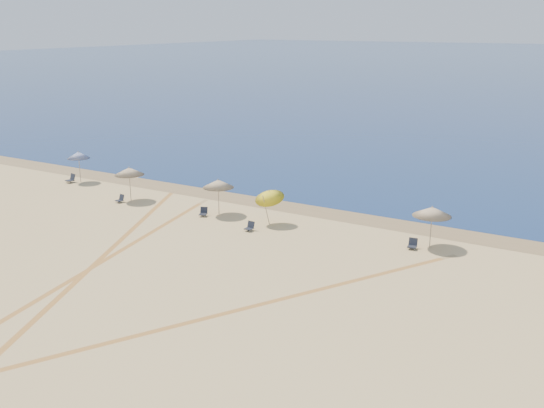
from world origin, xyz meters
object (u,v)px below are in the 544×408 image
Objects in this scene: umbrella_1 at (129,171)px; chair_0 at (71,179)px; chair_3 at (250,227)px; umbrella_4 at (432,212)px; umbrella_3 at (269,195)px; chair_4 at (413,244)px; chair_1 at (120,199)px; umbrella_2 at (218,184)px; chair_2 at (204,212)px; umbrella_0 at (78,155)px.

umbrella_1 reaches higher than chair_0.
umbrella_4 is at bearing 17.09° from chair_3.
umbrella_1 reaches higher than umbrella_4.
chair_4 is (9.76, 0.32, -1.76)m from umbrella_3.
umbrella_1 is 11.87m from chair_3.
umbrella_3 is 10.61m from umbrella_4.
chair_0 is 8.20m from chair_1.
chair_4 is (10.15, 2.07, 0.01)m from chair_3.
umbrella_2 reaches higher than chair_4.
umbrella_3 is 2.53m from chair_3.
chair_3 is (-10.94, -2.89, -1.95)m from umbrella_4.
umbrella_4 reaches higher than chair_2.
chair_1 is at bearing -175.05° from umbrella_3.
umbrella_0 is at bearing 56.11° from chair_0.
umbrella_3 is 5.24m from chair_2.
umbrella_0 is 19.66m from chair_3.
umbrella_2 is at bearing 18.85° from chair_1.
chair_3 is 10.36m from chair_4.
umbrella_0 is 4.40× the size of chair_3.
chair_1 is at bearing 178.96° from chair_3.
umbrella_2 is 3.14× the size of chair_0.
umbrella_3 is 3.26× the size of chair_0.
chair_3 is (4.49, -1.07, -0.00)m from chair_2.
umbrella_2 is 3.96× the size of chair_1.
umbrella_1 is at bearing 174.13° from chair_4.
umbrella_2 is 4.26× the size of chair_3.
chair_3 is (11.61, -1.49, -2.00)m from umbrella_1.
umbrella_4 is (22.55, 1.40, -0.05)m from umbrella_1.
chair_0 reaches higher than chair_2.
umbrella_1 is 1.02× the size of umbrella_4.
umbrella_1 is at bearing -178.71° from umbrella_3.
umbrella_3 reaches higher than chair_3.
umbrella_2 is 14.77m from umbrella_4.
umbrella_2 reaches higher than umbrella_4.
chair_0 reaches higher than chair_1.
chair_1 is 11.94m from chair_3.
umbrella_2 is 2.25m from chair_2.
umbrella_3 is (19.61, -1.86, -0.27)m from umbrella_0.
umbrella_2 is at bearing 7.74° from chair_0.
chair_2 reaches higher than chair_3.
umbrella_4 reaches higher than chair_1.
umbrella_2 is at bearing 3.21° from umbrella_1.
umbrella_1 reaches higher than chair_3.
umbrella_3 is at bearing 15.16° from chair_1.
umbrella_4 is (30.16, -0.73, -0.09)m from umbrella_0.
umbrella_1 is 22.59m from umbrella_4.
chair_0 is at bearing 175.83° from umbrella_2.
umbrella_0 reaches higher than umbrella_4.
umbrella_4 is at bearing 15.70° from chair_1.
umbrella_3 reaches higher than umbrella_0.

